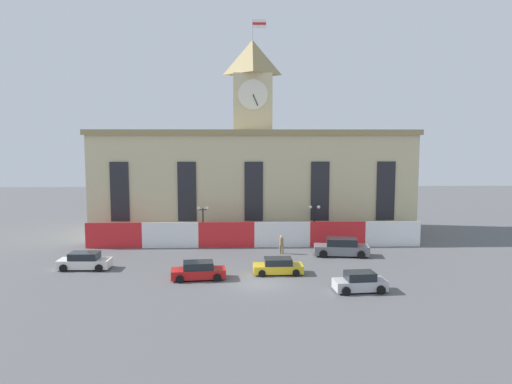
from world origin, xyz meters
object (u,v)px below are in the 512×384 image
Objects in this scene: car_gray_pickup at (341,248)px; car_red_sedan at (198,271)px; street_lamp_left at (314,216)px; car_white_taxi at (85,261)px; pedestrian at (281,244)px; street_lamp_center at (203,217)px; car_yellow_coupe at (278,266)px; car_silver_hatch at (360,282)px.

car_red_sedan is (-13.33, -7.73, -0.14)m from car_gray_pickup.
street_lamp_left is 23.80m from car_white_taxi.
street_lamp_center is at bearing 80.80° from pedestrian.
car_white_taxi is at bearing -156.40° from street_lamp_left.
car_white_taxi is at bearing -24.64° from car_red_sedan.
street_lamp_left is 12.69m from car_yellow_coupe.
car_silver_hatch is (1.04, -16.57, -2.49)m from street_lamp_left.
street_lamp_center is at bearing -93.68° from car_red_sedan.
car_red_sedan is (0.58, -12.90, -2.47)m from street_lamp_center.
car_gray_pickup is (0.89, 11.40, 0.12)m from car_silver_hatch.
car_white_taxi is 18.61m from pedestrian.
car_white_taxi and car_silver_hatch have the same top height.
car_white_taxi is 0.83× the size of car_gray_pickup.
car_yellow_coupe is (7.22, -11.49, -2.52)m from street_lamp_center.
street_lamp_left is at bearing -137.70° from car_red_sedan.
car_red_sedan is at bearing 163.00° from car_white_taxi.
street_lamp_left is 0.78× the size of car_gray_pickup.
street_lamp_left is 0.94× the size of car_red_sedan.
car_yellow_coupe is at bearing -46.30° from car_silver_hatch.
car_silver_hatch is 7.71m from car_yellow_coupe.
street_lamp_left is at bearing -91.47° from car_silver_hatch.
street_lamp_left is at bearing -154.99° from car_white_taxi.
car_white_taxi is 24.01m from car_gray_pickup.
street_lamp_left is at bearing 0.00° from street_lamp_center.
street_lamp_left is (11.98, 0.00, 0.04)m from street_lamp_center.
street_lamp_left reaches higher than car_red_sedan.
car_white_taxi is at bearing 124.48° from pedestrian.
street_lamp_center reaches higher than pedestrian.
street_lamp_left reaches higher than car_yellow_coupe.
pedestrian reaches higher than car_silver_hatch.
car_silver_hatch is at bearing -86.40° from street_lamp_left.
car_red_sedan reaches higher than car_yellow_coupe.
street_lamp_center reaches higher than car_silver_hatch.
car_silver_hatch is at bearing 91.98° from car_gray_pickup.
pedestrian reaches higher than car_red_sedan.
street_lamp_left is 2.33× the size of pedestrian.
pedestrian is at bearing -73.52° from car_silver_hatch.
street_lamp_center is at bearing -59.32° from car_yellow_coupe.
pedestrian reaches higher than car_yellow_coupe.
car_gray_pickup is (1.93, -5.17, -2.37)m from street_lamp_left.
street_lamp_left is 6.06m from pedestrian.
car_red_sedan is (-11.40, -12.90, -2.51)m from street_lamp_left.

